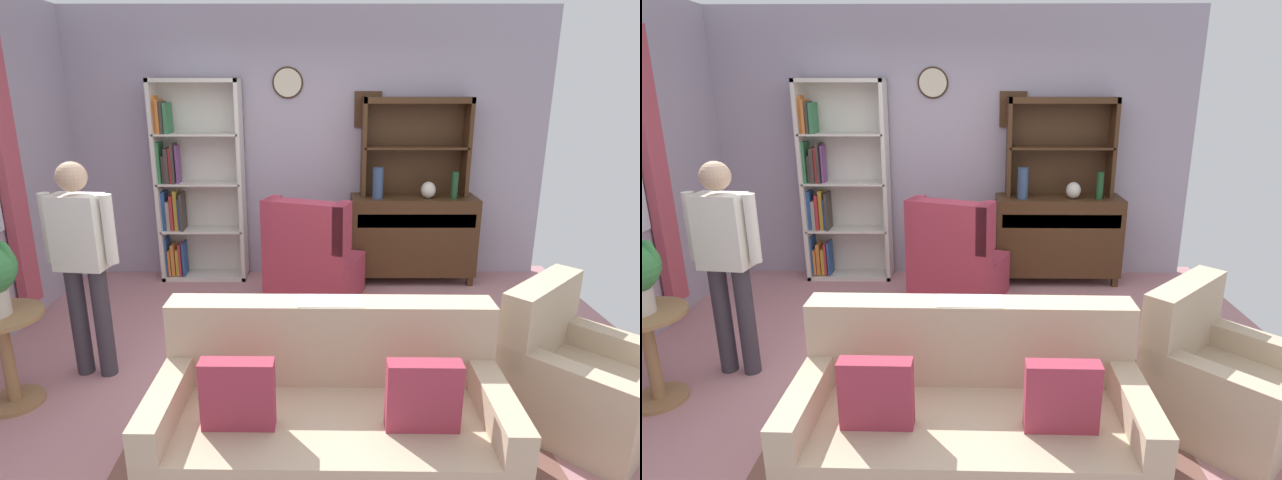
{
  "view_description": "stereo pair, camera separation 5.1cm",
  "coord_description": "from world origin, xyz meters",
  "views": [
    {
      "loc": [
        0.1,
        -3.43,
        2.05
      ],
      "look_at": [
        0.1,
        0.2,
        0.95
      ],
      "focal_mm": 29.09,
      "sensor_mm": 36.0,
      "label": 1
    },
    {
      "loc": [
        0.15,
        -3.43,
        2.05
      ],
      "look_at": [
        0.1,
        0.2,
        0.95
      ],
      "focal_mm": 29.09,
      "sensor_mm": 36.0,
      "label": 2
    }
  ],
  "objects": [
    {
      "name": "couch_floral",
      "position": [
        0.16,
        -1.07,
        0.31
      ],
      "size": [
        1.81,
        0.88,
        0.9
      ],
      "color": "#C6AD8E",
      "rests_on": "ground_plane"
    },
    {
      "name": "sideboard_hutch",
      "position": [
        1.08,
        1.97,
        1.56
      ],
      "size": [
        1.1,
        0.26,
        1.0
      ],
      "color": "#422816",
      "rests_on": "sideboard"
    },
    {
      "name": "wingback_chair",
      "position": [
        0.04,
        1.24,
        0.38
      ],
      "size": [
        1.0,
        1.02,
        1.05
      ],
      "color": "#A33347",
      "rests_on": "ground_plane"
    },
    {
      "name": "wall_back",
      "position": [
        0.0,
        2.13,
        1.41
      ],
      "size": [
        5.0,
        0.09,
        2.8
      ],
      "color": "#A399AD",
      "rests_on": "ground_plane"
    },
    {
      "name": "sideboard",
      "position": [
        1.08,
        1.86,
        0.51
      ],
      "size": [
        1.3,
        0.45,
        0.92
      ],
      "color": "#422816",
      "rests_on": "ground_plane"
    },
    {
      "name": "person_reading",
      "position": [
        -1.54,
        -0.04,
        0.91
      ],
      "size": [
        0.53,
        0.24,
        1.56
      ],
      "color": "#38333D",
      "rests_on": "ground_plane"
    },
    {
      "name": "vase_round",
      "position": [
        1.21,
        1.79,
        1.01
      ],
      "size": [
        0.15,
        0.15,
        0.17
      ],
      "primitive_type": "ellipsoid",
      "color": "beige",
      "rests_on": "sideboard"
    },
    {
      "name": "bottle_wine",
      "position": [
        1.47,
        1.77,
        1.06
      ],
      "size": [
        0.07,
        0.07,
        0.28
      ],
      "primitive_type": "cylinder",
      "color": "#194223",
      "rests_on": "sideboard"
    },
    {
      "name": "book_stack",
      "position": [
        0.18,
        -0.15,
        0.46
      ],
      "size": [
        0.19,
        0.15,
        0.07
      ],
      "color": "#CC7233",
      "rests_on": "coffee_table"
    },
    {
      "name": "coffee_table",
      "position": [
        0.17,
        -0.11,
        0.35
      ],
      "size": [
        0.8,
        0.5,
        0.42
      ],
      "color": "#422816",
      "rests_on": "ground_plane"
    },
    {
      "name": "vase_tall",
      "position": [
        0.69,
        1.78,
        1.08
      ],
      "size": [
        0.11,
        0.11,
        0.32
      ],
      "primitive_type": "cylinder",
      "color": "#33476B",
      "rests_on": "sideboard"
    },
    {
      "name": "area_rug",
      "position": [
        0.2,
        -0.3,
        0.0
      ],
      "size": [
        2.49,
        1.75,
        0.01
      ],
      "primitive_type": "cube",
      "color": "brown",
      "rests_on": "ground_plane"
    },
    {
      "name": "plant_stand",
      "position": [
        -1.93,
        -0.43,
        0.4
      ],
      "size": [
        0.52,
        0.52,
        0.65
      ],
      "color": "#997047",
      "rests_on": "ground_plane"
    },
    {
      "name": "armchair_floral",
      "position": [
        1.67,
        -0.63,
        0.29
      ],
      "size": [
        1.08,
        1.08,
        0.88
      ],
      "color": "#C6AD8E",
      "rests_on": "ground_plane"
    },
    {
      "name": "bookshelf",
      "position": [
        -1.23,
        1.95,
        1.03
      ],
      "size": [
        0.9,
        0.3,
        2.1
      ],
      "color": "silver",
      "rests_on": "ground_plane"
    },
    {
      "name": "ground_plane",
      "position": [
        0.0,
        0.0,
        -0.01
      ],
      "size": [
        5.4,
        4.6,
        0.02
      ],
      "primitive_type": "cube",
      "color": "#B27A7F"
    }
  ]
}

